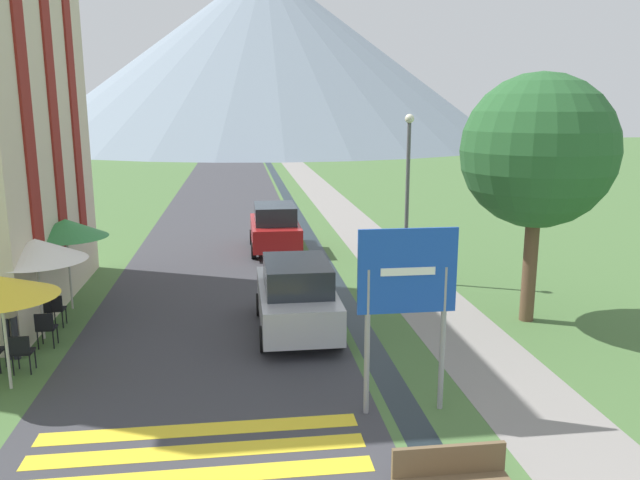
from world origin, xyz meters
TOP-DOWN VIEW (x-y plane):
  - ground_plane at (0.00, 20.00)m, footprint 160.00×160.00m
  - road at (-2.50, 30.00)m, footprint 6.40×60.00m
  - footpath at (3.60, 30.00)m, footprint 2.20×60.00m
  - drainage_channel at (1.20, 30.00)m, footprint 0.60×60.00m
  - crosswalk_marking at (-2.50, 3.17)m, footprint 5.44×2.54m
  - mountain_distant at (2.92, 91.93)m, footprint 71.14×71.14m
  - road_sign at (1.15, 4.44)m, footprint 1.78×0.11m
  - parked_car_near at (-0.40, 8.83)m, footprint 1.91×4.09m
  - parked_car_far at (-0.40, 17.72)m, footprint 1.89×3.96m
  - cafe_chair_near_left at (-6.29, 7.06)m, footprint 0.40×0.40m
  - cafe_chair_far_right at (-6.65, 9.85)m, footprint 0.40×0.40m
  - cafe_chair_middle at (-6.22, 8.49)m, footprint 0.40×0.40m
  - cafe_chair_far_left at (-6.39, 9.89)m, footprint 0.40×0.40m
  - cafe_umbrella_front_yellow at (-6.31, 6.35)m, footprint 2.15×2.15m
  - cafe_umbrella_middle_white at (-6.47, 9.10)m, footprint 2.31×2.31m
  - cafe_umbrella_rear_green at (-6.37, 11.37)m, footprint 2.20×2.20m
  - person_standing_terrace at (-6.78, 7.90)m, footprint 0.32×0.32m
  - person_seated_near at (-6.84, 9.79)m, footprint 0.32×0.32m
  - streetlamp at (3.44, 12.87)m, footprint 0.28×0.28m
  - tree_by_path at (5.62, 8.87)m, footprint 3.82×3.82m

SIDE VIEW (x-z plane):
  - ground_plane at x=0.00m, z-range 0.00..0.00m
  - drainage_channel at x=1.20m, z-range 0.00..0.00m
  - road at x=-2.50m, z-range 0.00..0.01m
  - footpath at x=3.60m, z-range 0.00..0.01m
  - crosswalk_marking at x=-2.50m, z-range 0.00..0.01m
  - cafe_chair_near_left at x=-6.29m, z-range 0.09..0.94m
  - cafe_chair_far_right at x=-6.65m, z-range 0.09..0.94m
  - cafe_chair_middle at x=-6.22m, z-range 0.09..0.94m
  - cafe_chair_far_left at x=-6.39m, z-range 0.09..0.94m
  - person_seated_near at x=-6.84m, z-range 0.06..1.27m
  - parked_car_far at x=-0.40m, z-range 0.00..1.82m
  - parked_car_near at x=-0.40m, z-range 0.00..1.82m
  - person_standing_terrace at x=-6.78m, z-range 0.15..1.97m
  - cafe_umbrella_front_yellow at x=-6.31m, z-range 0.94..3.24m
  - cafe_umbrella_middle_white at x=-6.47m, z-range 0.97..3.42m
  - cafe_umbrella_rear_green at x=-6.37m, z-range 1.01..3.52m
  - road_sign at x=1.15m, z-range 0.58..3.99m
  - streetlamp at x=3.44m, z-range 0.48..5.72m
  - tree_by_path at x=5.62m, z-range 1.22..7.52m
  - mountain_distant at x=2.92m, z-range 0.00..26.05m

